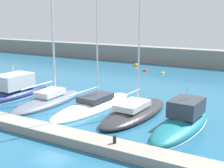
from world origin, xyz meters
TOP-DOWN VIEW (x-y plane):
  - ground_plane at (0.00, 0.00)m, footprint 120.00×120.00m
  - dock_pier at (0.00, -1.58)m, footprint 25.04×1.52m
  - breakwater_seawall at (0.00, 31.92)m, footprint 108.00×2.61m
  - motorboat_navy_nearest at (-8.58, 4.45)m, footprint 2.84×8.27m
  - sailboat_slate_second at (-4.21, 4.22)m, footprint 3.00×8.75m
  - sailboat_white_third at (0.01, 5.31)m, footprint 3.54×10.42m
  - sailboat_charcoal_fourth at (4.09, 5.01)m, footprint 3.37×9.10m
  - motorboat_teal_fifth at (8.16, 4.27)m, footprint 3.08×8.64m
  - mooring_buoy_yellow at (-0.44, 23.07)m, footprint 0.55×0.55m
  - mooring_buoy_orange at (-6.41, 27.12)m, footprint 0.89×0.89m
  - mooring_buoy_red at (-3.31, 23.58)m, footprint 0.60×0.60m
  - dock_bollard at (6.01, -1.58)m, footprint 0.20×0.20m

SIDE VIEW (x-z plane):
  - ground_plane at x=0.00m, z-range 0.00..0.00m
  - mooring_buoy_yellow at x=-0.44m, z-range -0.27..0.27m
  - mooring_buoy_orange at x=-6.41m, z-range -0.44..0.44m
  - mooring_buoy_red at x=-3.31m, z-range -0.30..0.30m
  - sailboat_white_third at x=0.01m, z-range -8.99..9.42m
  - dock_pier at x=0.00m, z-range 0.00..0.58m
  - sailboat_charcoal_fourth at x=4.09m, z-range -7.31..7.98m
  - sailboat_slate_second at x=-4.21m, z-range -8.44..9.17m
  - motorboat_teal_fifth at x=8.16m, z-range -1.23..2.07m
  - motorboat_navy_nearest at x=-8.58m, z-range -1.16..2.38m
  - dock_bollard at x=6.01m, z-range 0.58..1.02m
  - breakwater_seawall at x=0.00m, z-range 0.00..2.67m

